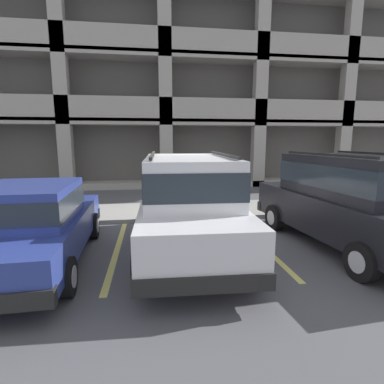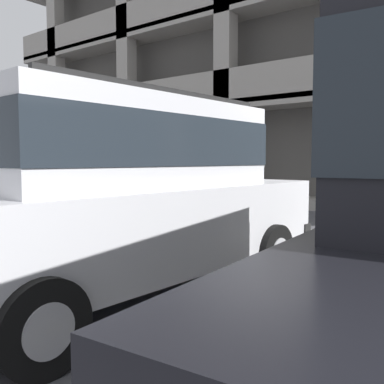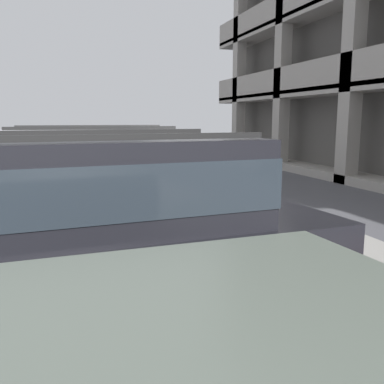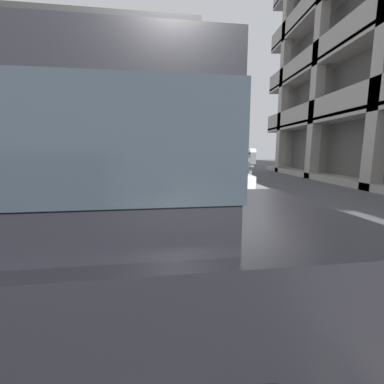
% 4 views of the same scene
% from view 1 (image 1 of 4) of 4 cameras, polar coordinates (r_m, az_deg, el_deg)
% --- Properties ---
extents(ground_plane, '(80.00, 80.00, 0.10)m').
position_cam_1_polar(ground_plane, '(8.39, -1.97, -6.38)').
color(ground_plane, '#4C4C51').
extents(sidewalk, '(40.00, 2.20, 0.12)m').
position_cam_1_polar(sidewalk, '(9.61, -2.79, -3.61)').
color(sidewalk, gray).
rests_on(sidewalk, ground_plane).
extents(parking_stall_lines, '(12.68, 4.80, 0.01)m').
position_cam_1_polar(parking_stall_lines, '(7.40, 11.52, -8.39)').
color(parking_stall_lines, '#DBD16B').
rests_on(parking_stall_lines, ground_plane).
extents(silver_suv, '(2.13, 4.84, 2.03)m').
position_cam_1_polar(silver_suv, '(6.03, -0.76, -1.67)').
color(silver_suv, silver).
rests_on(silver_suv, ground_plane).
extents(red_sedan, '(1.96, 4.54, 1.54)m').
position_cam_1_polar(red_sedan, '(6.13, -28.02, -5.22)').
color(red_sedan, navy).
rests_on(red_sedan, ground_plane).
extents(dark_hatchback, '(2.32, 4.93, 2.03)m').
position_cam_1_polar(dark_hatchback, '(7.17, 27.73, -0.97)').
color(dark_hatchback, black).
rests_on(dark_hatchback, ground_plane).
extents(parking_meter_near, '(0.35, 0.12, 1.47)m').
position_cam_1_polar(parking_meter_near, '(8.47, -2.51, 2.50)').
color(parking_meter_near, '#595B60').
rests_on(parking_meter_near, sidewalk).
extents(parking_garage, '(32.00, 10.00, 16.25)m').
position_cam_1_polar(parking_garage, '(20.34, -6.07, 24.69)').
color(parking_garage, '#54514D').
rests_on(parking_garage, ground_plane).
extents(fire_hydrant, '(0.30, 0.30, 0.70)m').
position_cam_1_polar(fire_hydrant, '(10.30, 22.92, -1.18)').
color(fire_hydrant, red).
rests_on(fire_hydrant, sidewalk).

